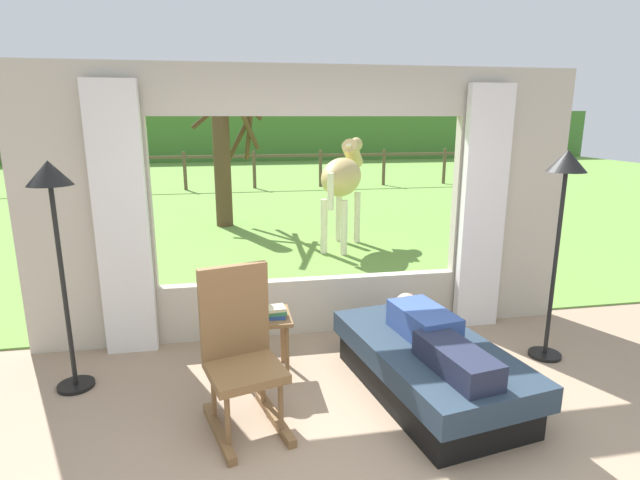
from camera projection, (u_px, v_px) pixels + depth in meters
back_wall_with_window at (311, 208)px, 4.76m from camera, size 5.20×0.12×2.55m
curtain_panel_left at (122, 223)px, 4.34m from camera, size 0.44×0.10×2.40m
curtain_panel_right at (483, 210)px, 4.93m from camera, size 0.44×0.10×2.40m
outdoor_pasture_lawn at (254, 186)px, 15.47m from camera, size 36.00×21.68×0.02m
distant_hill_ridge at (242, 136)px, 24.58m from camera, size 36.00×2.00×2.40m
recliner_sofa at (429, 367)px, 3.86m from camera, size 1.18×1.83×0.42m
reclining_person at (433, 334)px, 3.74m from camera, size 0.44×1.43×0.22m
rocking_chair at (240, 350)px, 3.42m from camera, size 0.62×0.78×1.12m
side_table at (264, 326)px, 4.11m from camera, size 0.44×0.44×0.52m
potted_plant at (252, 292)px, 4.08m from camera, size 0.22×0.22×0.32m
book_stack at (275, 312)px, 4.04m from camera, size 0.18×0.16×0.09m
floor_lamp_left at (53, 208)px, 3.65m from camera, size 0.32×0.32×1.79m
floor_lamp_right at (564, 193)px, 4.16m from camera, size 0.32×0.32×1.83m
horse at (343, 177)px, 8.00m from camera, size 1.18×1.75×1.73m
pasture_tree at (225, 155)px, 9.54m from camera, size 1.38×1.47×2.84m
pasture_fence_line at (254, 164)px, 14.82m from camera, size 16.10×0.10×1.10m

